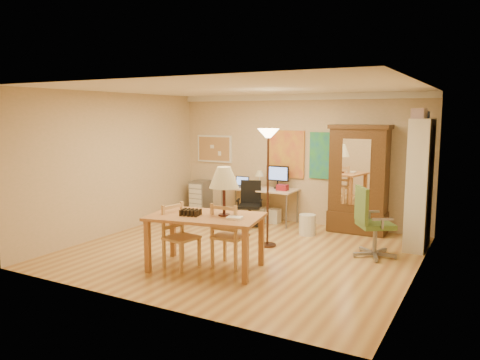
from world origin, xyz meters
The scene contains 16 objects.
floor centered at (0.00, 0.00, 0.00)m, with size 5.50×5.50×0.00m, color #A06B38.
crown_molding centered at (0.00, 2.46, 2.64)m, with size 5.50×0.08×0.12m, color white.
corkboard centered at (-2.05, 2.47, 1.50)m, with size 0.90×0.04×0.62m, color tan.
art_panel_left centered at (-0.25, 2.47, 1.45)m, with size 0.80×0.04×1.00m, color yellow.
art_panel_right centered at (0.65, 2.47, 1.45)m, with size 0.75×0.04×0.95m, color teal.
dining_table centered at (0.05, -1.00, 0.97)m, with size 1.79×1.27×1.54m.
ladder_chair_back centered at (0.22, -0.80, 0.46)m, with size 0.46×0.44×0.99m.
ladder_chair_left centered at (-0.44, -1.13, 0.45)m, with size 0.49×0.51×0.95m.
torchiere_lamp centered at (0.24, 0.51, 1.64)m, with size 0.37×0.37×2.05m.
computer_desk centered at (-0.68, 2.16, 0.44)m, with size 1.60×0.70×1.21m.
office_chair_black centered at (-0.67, 1.60, 0.25)m, with size 0.58×0.58×0.94m.
office_chair_green centered at (1.99, 0.76, 0.31)m, with size 0.72×0.72×1.15m.
drawer_cart centered at (-2.31, 2.26, 0.38)m, with size 0.38×0.46×0.76m.
armoire centered at (1.37, 2.24, 0.91)m, with size 1.14×0.54×2.09m.
bookshelf centered at (2.55, 1.67, 1.10)m, with size 0.33×0.89×2.22m.
wastebin centered at (0.58, 1.57, 0.20)m, with size 0.32×0.32×0.40m, color silver.
Camera 1 is at (3.63, -6.70, 2.29)m, focal length 35.00 mm.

